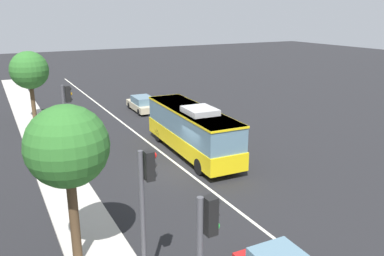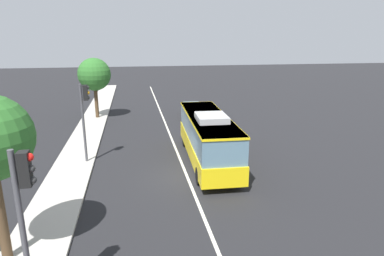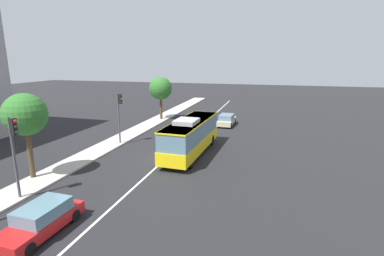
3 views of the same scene
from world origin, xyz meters
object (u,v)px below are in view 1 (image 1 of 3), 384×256
sedan_beige (142,104)px  street_tree_kerbside_left (29,70)px  traffic_light_far_corner (146,198)px  traffic_light_near_corner (67,112)px  street_tree_kerbside_centre (67,148)px  transit_bus (192,128)px

sedan_beige → street_tree_kerbside_left: size_ratio=0.75×
traffic_light_far_corner → street_tree_kerbside_left: bearing=91.2°
traffic_light_far_corner → traffic_light_near_corner: bearing=89.9°
street_tree_kerbside_left → traffic_light_far_corner: bearing=-178.4°
sedan_beige → street_tree_kerbside_left: bearing=84.8°
sedan_beige → traffic_light_far_corner: traffic_light_far_corner is taller
traffic_light_near_corner → street_tree_kerbside_left: street_tree_kerbside_left is taller
traffic_light_near_corner → street_tree_kerbside_left: (12.65, 0.63, 0.89)m
sedan_beige → traffic_light_near_corner: 14.87m
street_tree_kerbside_left → street_tree_kerbside_centre: size_ratio=0.98×
street_tree_kerbside_left → traffic_light_near_corner: bearing=-177.1°
street_tree_kerbside_centre → traffic_light_far_corner: bearing=-147.0°
traffic_light_far_corner → street_tree_kerbside_centre: 3.53m
transit_bus → traffic_light_far_corner: 13.80m
traffic_light_near_corner → traffic_light_far_corner: (-12.52, -0.06, 0.00)m
traffic_light_near_corner → street_tree_kerbside_centre: (-9.72, 1.76, 1.14)m
transit_bus → street_tree_kerbside_centre: street_tree_kerbside_centre is taller
sedan_beige → street_tree_kerbside_centre: street_tree_kerbside_centre is taller
traffic_light_near_corner → street_tree_kerbside_left: bearing=90.4°
traffic_light_far_corner → street_tree_kerbside_centre: (2.80, 1.82, 1.14)m
sedan_beige → traffic_light_far_corner: size_ratio=0.88×
street_tree_kerbside_left → sedan_beige: bearing=-96.9°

